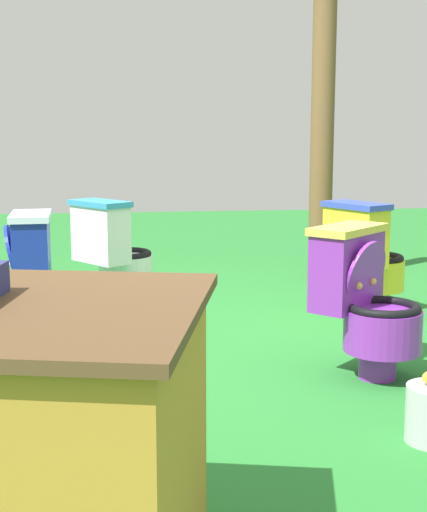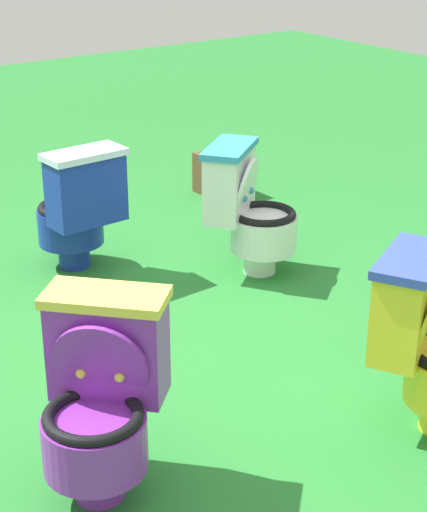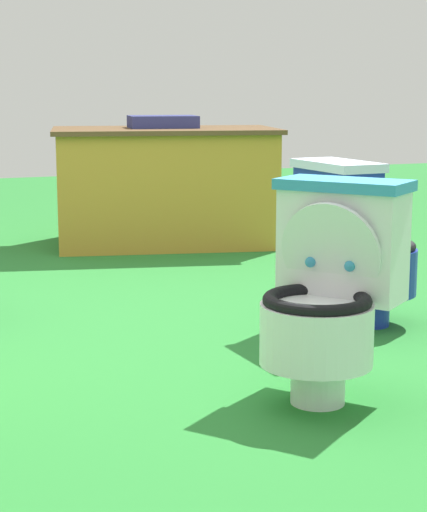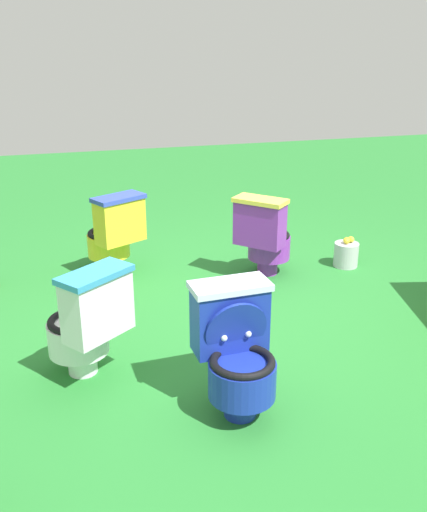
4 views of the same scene
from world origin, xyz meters
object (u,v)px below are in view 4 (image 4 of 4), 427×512
object	(u,v)px
toilet_yellow	(114,233)
toilet_blue	(236,349)
toilet_purple	(265,235)
lemon_bucket	(346,254)
toilet_white	(87,322)

from	to	relation	value
toilet_yellow	toilet_blue	xyz separation A→B (m)	(2.19, 0.41, 0.00)
toilet_purple	toilet_blue	xyz separation A→B (m)	(1.76, -0.83, 0.00)
toilet_yellow	lemon_bucket	world-z (taller)	toilet_yellow
toilet_purple	toilet_blue	distance (m)	1.95
toilet_blue	toilet_purple	bearing A→B (deg)	-118.14
toilet_white	toilet_yellow	bearing A→B (deg)	40.52
lemon_bucket	toilet_blue	bearing A→B (deg)	-42.63
toilet_purple	toilet_white	distance (m)	2.00
toilet_blue	lemon_bucket	size ratio (longest dim) A/B	2.63
toilet_yellow	toilet_blue	distance (m)	2.22
toilet_purple	toilet_white	xyz separation A→B (m)	(1.21, -1.59, 0.00)
toilet_blue	lemon_bucket	bearing A→B (deg)	-135.50
toilet_white	lemon_bucket	size ratio (longest dim) A/B	2.63
toilet_purple	lemon_bucket	bearing A→B (deg)	47.35
toilet_purple	toilet_white	size ratio (longest dim) A/B	1.00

